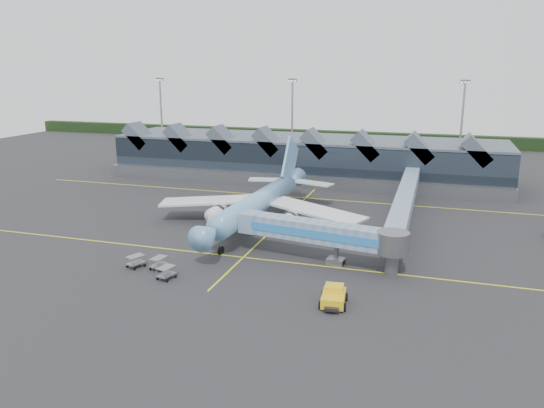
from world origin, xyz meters
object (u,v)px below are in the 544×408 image
(fuel_truck, at_px, (218,217))
(main_airliner, at_px, (261,201))
(jet_bridge, at_px, (330,235))
(pushback_tug, at_px, (334,297))

(fuel_truck, bearing_deg, main_airliner, 16.94)
(jet_bridge, distance_m, pushback_tug, 13.14)
(jet_bridge, xyz_separation_m, pushback_tug, (3.03, -12.41, -3.08))
(main_airliner, relative_size, jet_bridge, 1.76)
(main_airliner, bearing_deg, pushback_tug, -54.01)
(main_airliner, height_order, jet_bridge, main_airliner)
(main_airliner, distance_m, jet_bridge, 20.49)
(main_airliner, xyz_separation_m, fuel_truck, (-5.90, -4.31, -2.09))
(fuel_truck, bearing_deg, pushback_tug, -63.17)
(jet_bridge, distance_m, fuel_truck, 22.88)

